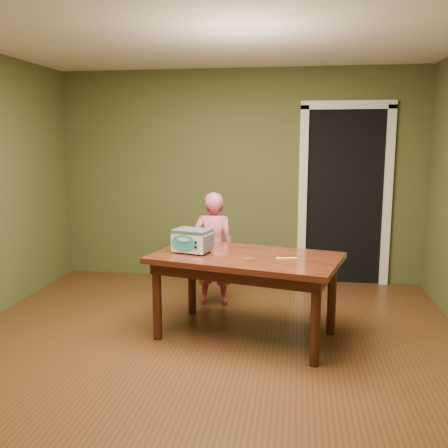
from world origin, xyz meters
name	(u,v)px	position (x,y,z in m)	size (l,w,h in m)	color
floor	(200,362)	(0.00, 0.00, 0.00)	(5.00, 5.00, 0.00)	#563318
room_shell	(198,146)	(0.00, 0.00, 1.71)	(4.52, 5.02, 2.61)	#49502B
doorway	(342,195)	(1.30, 2.78, 1.06)	(1.10, 0.66, 2.25)	black
dining_table	(246,266)	(0.30, 0.58, 0.65)	(1.77, 1.25, 0.75)	#37110C
toy_oven	(192,240)	(-0.18, 0.62, 0.86)	(0.38, 0.30, 0.21)	#4C4F54
baking_pan	(249,259)	(0.35, 0.39, 0.76)	(0.10, 0.10, 0.02)	silver
spatula	(287,258)	(0.66, 0.51, 0.75)	(0.18, 0.03, 0.01)	#FFEC6E
child	(213,249)	(-0.13, 1.43, 0.61)	(0.44, 0.29, 1.21)	#CF556D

